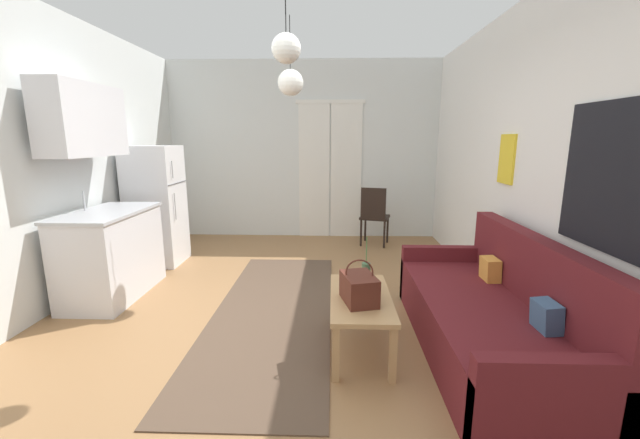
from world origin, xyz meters
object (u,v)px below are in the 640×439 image
object	(u,v)px
bamboo_vase	(366,274)
handbag	(359,288)
couch	(494,318)
refrigerator	(156,206)
pendant_lamp_near	(286,48)
accent_chair	(374,214)
pendant_lamp_far	(290,83)
coffee_table	(360,303)

from	to	relation	value
bamboo_vase	handbag	size ratio (longest dim) A/B	1.14
couch	refrigerator	size ratio (longest dim) A/B	1.39
bamboo_vase	pendant_lamp_near	world-z (taller)	pendant_lamp_near
bamboo_vase	handbag	distance (m)	0.32
bamboo_vase	accent_chair	distance (m)	2.87
handbag	pendant_lamp_far	distance (m)	2.38
pendant_lamp_near	bamboo_vase	bearing A→B (deg)	5.70
coffee_table	pendant_lamp_near	bearing A→B (deg)	166.18
coffee_table	refrigerator	bearing A→B (deg)	140.32
handbag	accent_chair	size ratio (longest dim) A/B	0.40
couch	coffee_table	xyz separation A→B (m)	(-1.03, 0.02, 0.10)
refrigerator	coffee_table	bearing A→B (deg)	-39.68
accent_chair	pendant_lamp_far	bearing A→B (deg)	71.37
handbag	accent_chair	bearing A→B (deg)	82.06
pendant_lamp_near	refrigerator	bearing A→B (deg)	135.12
handbag	accent_chair	distance (m)	3.19
accent_chair	refrigerator	bearing A→B (deg)	33.41
bamboo_vase	accent_chair	size ratio (longest dim) A/B	0.46
pendant_lamp_near	pendant_lamp_far	xyz separation A→B (m)	(-0.11, 1.31, -0.06)
pendant_lamp_far	couch	bearing A→B (deg)	-40.70
coffee_table	handbag	xyz separation A→B (m)	(-0.02, -0.11, 0.17)
refrigerator	couch	bearing A→B (deg)	-30.75
refrigerator	bamboo_vase	bearing A→B (deg)	-36.30
coffee_table	refrigerator	size ratio (longest dim) A/B	0.61
couch	pendant_lamp_near	distance (m)	2.56
coffee_table	bamboo_vase	xyz separation A→B (m)	(0.06, 0.20, 0.17)
couch	accent_chair	world-z (taller)	same
handbag	accent_chair	xyz separation A→B (m)	(0.44, 3.16, -0.05)
couch	handbag	bearing A→B (deg)	-174.81
refrigerator	accent_chair	distance (m)	3.12
couch	refrigerator	distance (m)	4.19
coffee_table	bamboo_vase	size ratio (longest dim) A/B	2.26
accent_chair	pendant_lamp_far	xyz separation A→B (m)	(-1.09, -1.59, 1.71)
bamboo_vase	pendant_lamp_near	distance (m)	1.84
couch	pendant_lamp_near	size ratio (longest dim) A/B	3.03
coffee_table	refrigerator	xyz separation A→B (m)	(-2.54, 2.11, 0.40)
accent_chair	bamboo_vase	bearing A→B (deg)	98.61
refrigerator	pendant_lamp_far	distance (m)	2.45
coffee_table	bamboo_vase	bearing A→B (deg)	74.59
refrigerator	pendant_lamp_near	world-z (taller)	pendant_lamp_near
handbag	coffee_table	bearing A→B (deg)	79.27
accent_chair	couch	bearing A→B (deg)	117.24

